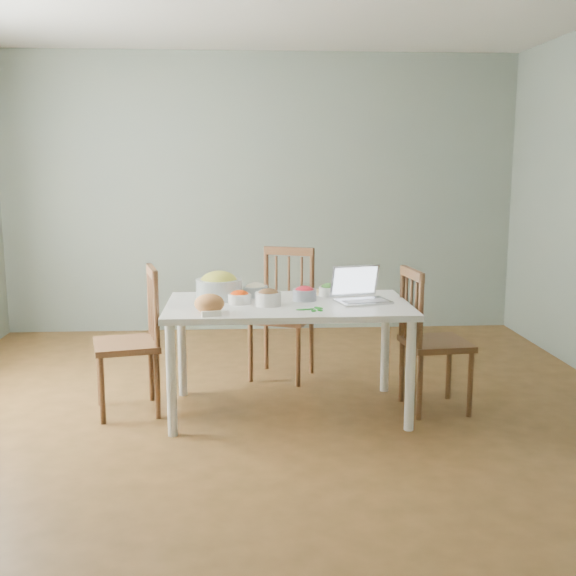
{
  "coord_description": "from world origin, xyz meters",
  "views": [
    {
      "loc": [
        -0.19,
        -4.43,
        1.64
      ],
      "look_at": [
        0.1,
        0.08,
        0.84
      ],
      "focal_mm": 43.89,
      "sensor_mm": 36.0,
      "label": 1
    }
  ],
  "objects": [
    {
      "name": "bowl_carrot",
      "position": [
        -0.21,
        0.08,
        0.79
      ],
      "size": [
        0.15,
        0.15,
        0.08
      ],
      "primitive_type": null,
      "rotation": [
        0.0,
        0.0,
        0.02
      ],
      "color": "#DE3C00",
      "rests_on": "dining_table"
    },
    {
      "name": "basil_bunch",
      "position": [
        0.23,
        -0.15,
        0.75
      ],
      "size": [
        0.19,
        0.19,
        0.02
      ],
      "primitive_type": null,
      "color": "#105A0F",
      "rests_on": "dining_table"
    },
    {
      "name": "dining_table",
      "position": [
        0.1,
        0.08,
        0.37
      ],
      "size": [
        1.58,
        0.89,
        0.74
      ],
      "primitive_type": null,
      "color": "white",
      "rests_on": "floor"
    },
    {
      "name": "chair_right",
      "position": [
        1.1,
        0.06,
        0.48
      ],
      "size": [
        0.45,
        0.46,
        0.96
      ],
      "primitive_type": null,
      "rotation": [
        0.0,
        0.0,
        1.67
      ],
      "color": "#45250E",
      "rests_on": "floor"
    },
    {
      "name": "wall_back",
      "position": [
        0.0,
        2.5,
        1.35
      ],
      "size": [
        5.0,
        0.0,
        2.7
      ],
      "primitive_type": "cube",
      "color": "slate",
      "rests_on": "ground"
    },
    {
      "name": "floor",
      "position": [
        0.0,
        0.0,
        0.0
      ],
      "size": [
        5.0,
        5.0,
        0.0
      ],
      "primitive_type": "cube",
      "color": "#432D12",
      "rests_on": "ground"
    },
    {
      "name": "chair_left",
      "position": [
        -0.97,
        0.14,
        0.49
      ],
      "size": [
        0.5,
        0.51,
        0.97
      ],
      "primitive_type": null,
      "rotation": [
        0.0,
        0.0,
        -1.34
      ],
      "color": "#45250E",
      "rests_on": "floor"
    },
    {
      "name": "bowl_redpep",
      "position": [
        0.22,
        0.16,
        0.79
      ],
      "size": [
        0.2,
        0.2,
        0.09
      ],
      "primitive_type": null,
      "rotation": [
        0.0,
        0.0,
        -0.27
      ],
      "color": "#C2263C",
      "rests_on": "dining_table"
    },
    {
      "name": "bread_boule",
      "position": [
        -0.4,
        -0.21,
        0.8
      ],
      "size": [
        0.23,
        0.23,
        0.12
      ],
      "primitive_type": "ellipsoid",
      "rotation": [
        0.0,
        0.0,
        -0.32
      ],
      "color": "#C5793F",
      "rests_on": "dining_table"
    },
    {
      "name": "bowl_squash",
      "position": [
        -0.35,
        0.26,
        0.83
      ],
      "size": [
        0.39,
        0.39,
        0.18
      ],
      "primitive_type": null,
      "rotation": [
        0.0,
        0.0,
        0.3
      ],
      "color": "gold",
      "rests_on": "dining_table"
    },
    {
      "name": "bowl_mushroom",
      "position": [
        -0.03,
        0.0,
        0.8
      ],
      "size": [
        0.19,
        0.19,
        0.11
      ],
      "primitive_type": null,
      "rotation": [
        0.0,
        0.0,
        -0.15
      ],
      "color": "#47281C",
      "rests_on": "dining_table"
    },
    {
      "name": "butter_stick",
      "position": [
        -0.38,
        -0.3,
        0.76
      ],
      "size": [
        0.12,
        0.06,
        0.03
      ],
      "primitive_type": "cube",
      "rotation": [
        0.0,
        0.0,
        0.21
      ],
      "color": "white",
      "rests_on": "dining_table"
    },
    {
      "name": "chair_far",
      "position": [
        0.1,
        0.85,
        0.5
      ],
      "size": [
        0.57,
        0.55,
        1.0
      ],
      "primitive_type": null,
      "rotation": [
        0.0,
        0.0,
        -0.37
      ],
      "color": "#45250E",
      "rests_on": "floor"
    },
    {
      "name": "bowl_broccoli",
      "position": [
        0.4,
        0.32,
        0.78
      ],
      "size": [
        0.16,
        0.16,
        0.08
      ],
      "primitive_type": null,
      "rotation": [
        0.0,
        0.0,
        -0.23
      ],
      "color": "#133915",
      "rests_on": "dining_table"
    },
    {
      "name": "laptop",
      "position": [
        0.6,
        0.07,
        0.86
      ],
      "size": [
        0.4,
        0.37,
        0.23
      ],
      "primitive_type": null,
      "rotation": [
        0.0,
        0.0,
        0.24
      ],
      "color": "silver",
      "rests_on": "dining_table"
    },
    {
      "name": "flatbread",
      "position": [
        0.4,
        0.41,
        0.75
      ],
      "size": [
        0.24,
        0.24,
        0.02
      ],
      "primitive_type": "cylinder",
      "rotation": [
        0.0,
        0.0,
        -0.16
      ],
      "color": "#E6B97F",
      "rests_on": "dining_table"
    },
    {
      "name": "wall_front",
      "position": [
        0.0,
        -2.5,
        1.35
      ],
      "size": [
        5.0,
        0.0,
        2.7
      ],
      "primitive_type": "cube",
      "color": "slate",
      "rests_on": "ground"
    },
    {
      "name": "bowl_onion",
      "position": [
        -0.1,
        0.33,
        0.79
      ],
      "size": [
        0.19,
        0.19,
        0.09
      ],
      "primitive_type": null,
      "rotation": [
        0.0,
        0.0,
        0.12
      ],
      "color": "beige",
      "rests_on": "dining_table"
    }
  ]
}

